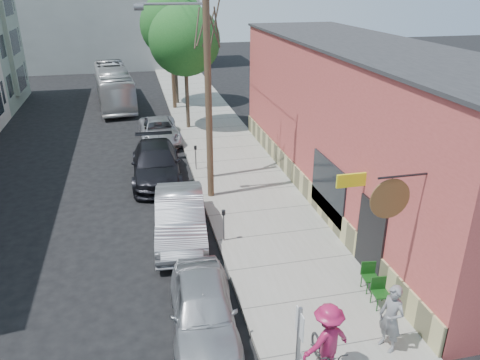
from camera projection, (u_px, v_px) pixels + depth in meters
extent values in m
plane|color=black|center=(168.00, 283.00, 15.06)|extent=(120.00, 120.00, 0.00)
cube|color=gray|center=(228.00, 155.00, 25.75)|extent=(4.50, 58.00, 0.15)
cube|color=#B74744|center=(363.00, 124.00, 20.11)|extent=(5.00, 20.00, 6.50)
cube|color=#2B2B2D|center=(371.00, 45.00, 18.80)|extent=(5.20, 20.20, 0.12)
cube|color=tan|center=(304.00, 187.00, 20.66)|extent=(0.10, 20.00, 1.10)
cube|color=black|center=(370.00, 240.00, 15.00)|extent=(0.10, 1.60, 2.60)
cube|color=black|center=(328.00, 188.00, 18.01)|extent=(0.08, 3.00, 2.20)
cylinder|color=brown|center=(390.00, 199.00, 11.81)|extent=(1.10, 0.06, 1.10)
cube|color=yellow|center=(351.00, 180.00, 14.90)|extent=(1.00, 0.08, 0.45)
cube|color=gray|center=(8.00, 45.00, 34.61)|extent=(1.10, 3.20, 7.00)
cube|color=#A5A6A1|center=(111.00, 9.00, 49.82)|extent=(18.00, 8.00, 12.00)
cube|color=silver|center=(300.00, 324.00, 9.52)|extent=(0.02, 0.45, 0.60)
cylinder|color=slate|center=(224.00, 227.00, 17.00)|extent=(0.06, 0.06, 1.10)
cylinder|color=black|center=(224.00, 213.00, 16.76)|extent=(0.14, 0.14, 0.18)
cylinder|color=slate|center=(196.00, 159.00, 23.43)|extent=(0.06, 0.06, 1.10)
cylinder|color=black|center=(195.00, 148.00, 23.19)|extent=(0.14, 0.14, 0.18)
cylinder|color=#503A28|center=(208.00, 83.00, 18.82)|extent=(0.28, 0.28, 10.00)
cylinder|color=slate|center=(139.00, 7.00, 17.15)|extent=(0.35, 0.24, 0.24)
cylinder|color=#503A28|center=(171.00, 38.00, 32.96)|extent=(0.28, 0.28, 10.00)
cylinder|color=#44392C|center=(209.00, 112.00, 21.49)|extent=(0.24, 0.24, 6.43)
cylinder|color=#44392C|center=(187.00, 88.00, 29.33)|extent=(0.24, 0.24, 5.13)
sphere|color=#205C21|center=(185.00, 40.00, 28.19)|extent=(4.32, 4.32, 4.32)
cylinder|color=#44392C|center=(176.00, 67.00, 35.23)|extent=(0.24, 0.24, 5.40)
sphere|color=#205C21|center=(173.00, 25.00, 34.02)|extent=(4.84, 4.84, 4.84)
imported|color=slate|center=(391.00, 318.00, 11.85)|extent=(0.67, 0.80, 1.89)
imported|color=maroon|center=(327.00, 340.00, 11.07)|extent=(1.42, 1.03, 1.97)
imported|color=black|center=(326.00, 357.00, 11.27)|extent=(0.70, 1.87, 0.97)
imported|color=#9FA1A6|center=(203.00, 308.00, 12.75)|extent=(2.05, 4.48, 1.49)
imported|color=#93949A|center=(180.00, 217.00, 17.39)|extent=(2.21, 5.25, 1.68)
imported|color=black|center=(156.00, 164.00, 22.53)|extent=(2.47, 5.68, 1.63)
imported|color=#9E9FA5|center=(159.00, 131.00, 27.82)|extent=(2.35, 4.91, 1.35)
imported|color=silver|center=(114.00, 86.00, 35.88)|extent=(3.24, 10.38, 2.85)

